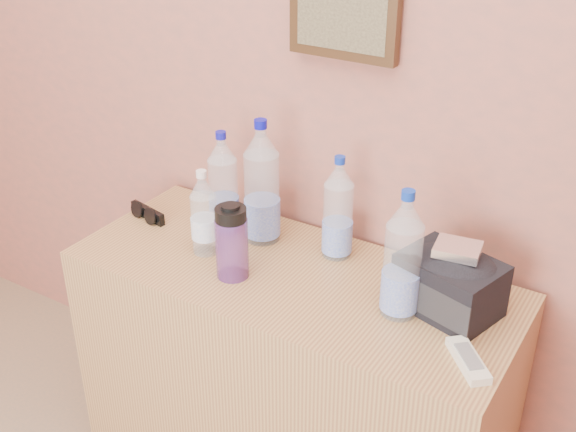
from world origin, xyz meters
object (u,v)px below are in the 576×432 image
at_px(pet_large_d, 402,261).
at_px(pet_small, 204,217).
at_px(pet_large_b, 262,188).
at_px(pet_large_c, 338,213).
at_px(dresser, 291,382).
at_px(toiletry_bag, 450,282).
at_px(pet_large_a, 223,188).
at_px(ac_remote, 468,360).
at_px(nalgene_bottle, 232,242).
at_px(sunglasses, 148,213).
at_px(foil_packet, 458,249).

xyz_separation_m(pet_large_d, pet_small, (-0.57, -0.02, -0.04)).
relative_size(pet_large_b, pet_large_c, 1.23).
relative_size(dresser, pet_large_d, 3.65).
bearing_deg(pet_large_c, toiletry_bag, -13.47).
distance_m(pet_large_a, pet_large_b, 0.13).
height_order(pet_large_a, ac_remote, pet_large_a).
distance_m(nalgene_bottle, ac_remote, 0.66).
xyz_separation_m(pet_large_b, pet_large_c, (0.22, 0.03, -0.03)).
xyz_separation_m(pet_large_c, ac_remote, (0.47, -0.26, -0.12)).
height_order(pet_large_a, pet_large_c, pet_large_a).
bearing_deg(dresser, nalgene_bottle, -143.99).
bearing_deg(dresser, pet_large_c, 69.15).
bearing_deg(sunglasses, pet_small, -1.01).
xyz_separation_m(pet_large_c, pet_small, (-0.32, -0.18, -0.02)).
bearing_deg(ac_remote, pet_large_c, -160.85).
xyz_separation_m(pet_large_d, ac_remote, (0.21, -0.10, -0.14)).
relative_size(pet_large_c, sunglasses, 2.08).
relative_size(pet_small, nalgene_bottle, 1.18).
height_order(ac_remote, foil_packet, foil_packet).
distance_m(pet_large_b, pet_large_c, 0.23).
bearing_deg(pet_large_d, dresser, 177.79).
xyz_separation_m(pet_large_b, nalgene_bottle, (0.04, -0.20, -0.06)).
bearing_deg(sunglasses, toiletry_bag, 13.81).
bearing_deg(pet_large_c, pet_large_b, -171.49).
bearing_deg(ac_remote, sunglasses, -139.62).
xyz_separation_m(ac_remote, foil_packet, (-0.11, 0.18, 0.16)).
distance_m(pet_small, ac_remote, 0.80).
bearing_deg(pet_large_c, dresser, -110.85).
height_order(sunglasses, ac_remote, sunglasses).
distance_m(ac_remote, foil_packet, 0.26).
height_order(pet_large_a, foil_packet, pet_large_a).
distance_m(pet_large_d, foil_packet, 0.13).
distance_m(ac_remote, toiletry_bag, 0.22).
bearing_deg(foil_packet, pet_large_b, 175.66).
relative_size(pet_large_d, foil_packet, 3.12).
xyz_separation_m(dresser, ac_remote, (0.52, -0.11, 0.39)).
relative_size(pet_large_a, pet_large_c, 1.04).
relative_size(pet_small, foil_packet, 2.33).
bearing_deg(pet_small, dresser, 6.75).
distance_m(nalgene_bottle, foil_packet, 0.57).
distance_m(pet_large_b, sunglasses, 0.40).
bearing_deg(toiletry_bag, pet_large_c, -177.68).
height_order(pet_large_c, pet_small, pet_large_c).
bearing_deg(pet_small, pet_large_d, 1.88).
xyz_separation_m(pet_large_d, foil_packet, (0.10, 0.08, 0.02)).
distance_m(pet_large_a, toiletry_bag, 0.70).
xyz_separation_m(dresser, sunglasses, (-0.53, 0.03, 0.40)).
bearing_deg(pet_large_a, toiletry_bag, -2.88).
relative_size(dresser, nalgene_bottle, 5.77).
bearing_deg(pet_large_a, sunglasses, -164.15).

